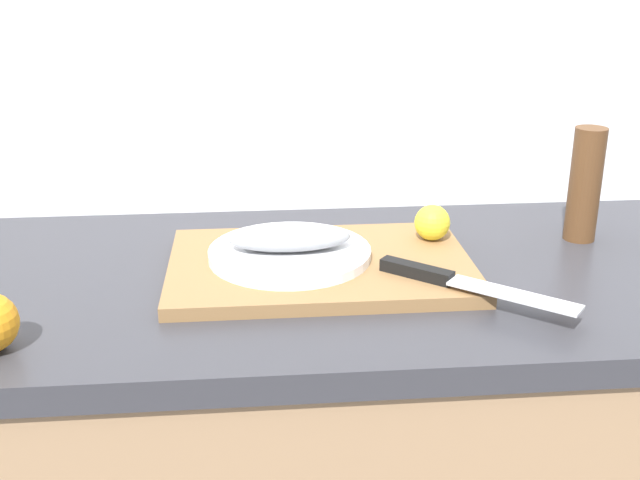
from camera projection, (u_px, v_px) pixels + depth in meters
The scene contains 7 objects.
back_wall at pixel (319, 15), 1.37m from camera, with size 3.20×0.05×2.50m, color white.
cutting_board at pixel (320, 265), 1.19m from camera, with size 0.45×0.30×0.02m, color olive.
white_plate at pixel (290, 253), 1.19m from camera, with size 0.25×0.25×0.01m, color white.
fish_fillet at pixel (290, 238), 1.18m from camera, with size 0.18×0.08×0.04m, color gray.
chef_knife at pixel (451, 279), 1.09m from camera, with size 0.24×0.21×0.02m.
lemon_0 at pixel (432, 223), 1.26m from camera, with size 0.06×0.06×0.06m, color yellow.
pepper_mill at pixel (585, 185), 1.29m from camera, with size 0.05×0.05×0.19m, color brown.
Camera 1 is at (-0.13, -1.09, 1.37)m, focal length 44.10 mm.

